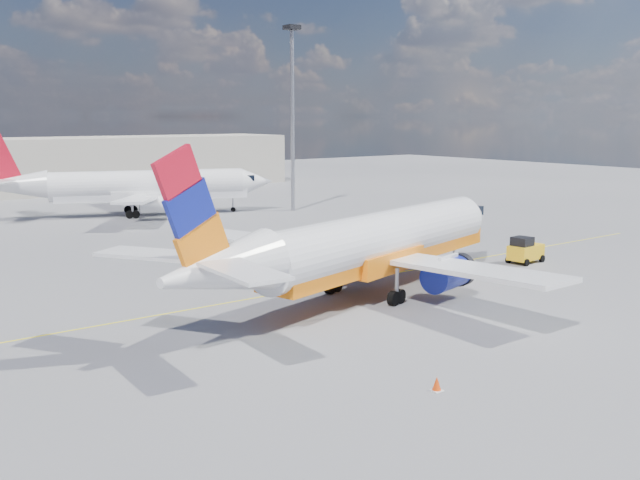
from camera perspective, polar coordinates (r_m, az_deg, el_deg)
ground at (r=45.88m, az=3.56°, el=-4.20°), size 240.00×240.00×0.00m
taxi_line at (r=48.13m, az=1.24°, el=-3.51°), size 70.00×0.15×0.01m
terminal_main at (r=114.19m, az=-19.67°, el=5.70°), size 70.00×14.00×8.00m
main_jet at (r=44.44m, az=4.24°, el=-0.27°), size 33.13×25.29×10.01m
second_jet at (r=83.47m, az=-14.28°, el=4.15°), size 32.22×24.41×9.81m
gse_tug at (r=56.98m, az=16.08°, el=-0.80°), size 3.03×2.04×2.06m
traffic_cone at (r=30.20m, az=9.32°, el=-11.30°), size 0.44×0.44×0.61m
floodlight_mast at (r=84.92m, az=-2.23°, el=11.03°), size 1.57×1.57×21.50m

